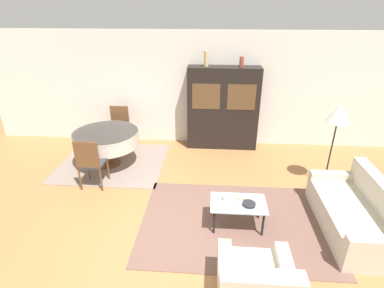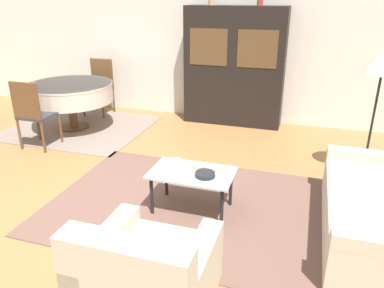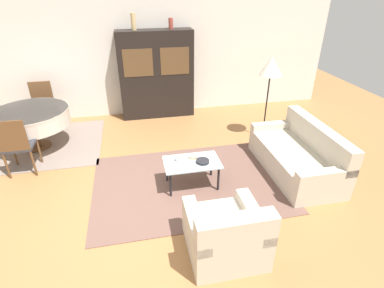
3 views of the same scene
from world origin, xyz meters
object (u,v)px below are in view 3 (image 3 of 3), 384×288
Objects in this scene: dining_table at (31,118)px; vase_short at (171,23)px; couch at (298,156)px; display_cabinet at (157,75)px; bowl at (203,161)px; bowl_small at (193,157)px; armchair at (226,234)px; cup at (179,158)px; dining_chair_near at (17,143)px; dining_chair_far at (42,103)px; floor_lamp at (271,69)px; vase_tall at (133,22)px; coffee_table at (192,165)px.

vase_short is (2.84, 1.12, 1.44)m from dining_table.
couch is 1.30× the size of dining_table.
display_cabinet is 3.08m from bowl.
armchair is at bearing -87.37° from bowl_small.
armchair reaches higher than cup.
dining_chair_near is 1.00× the size of dining_chair_far.
floor_lamp is 2.97m from vase_tall.
armchair is 3.63m from dining_chair_near.
display_cabinet is at bearing 94.96° from bowl_small.
cup is 0.36m from bowl.
couch reaches higher than cup.
dining_chair_near and dining_chair_far have the same top height.
coffee_table is at bearing 134.31° from dining_chair_far.
couch is 3.61m from display_cabinet.
armchair is 3.88× the size of vase_short.
display_cabinet is 1.41× the size of dining_table.
bowl_small is (-1.75, -1.26, -0.95)m from floor_lamp.
bowl_small is (2.72, -2.63, -0.11)m from dining_chair_far.
cup is at bearing 132.90° from dining_chair_far.
armchair is at bearing -90.64° from vase_short.
armchair is 2.58× the size of vase_tall.
dining_table is at bearing 90.00° from dining_chair_near.
display_cabinet is at bearing -0.13° from vase_tall.
vase_tall reaches higher than vase_short.
couch is 2.07× the size of armchair.
dining_chair_near is 10.05× the size of cup.
dining_chair_far is (-2.68, 2.75, 0.18)m from coffee_table.
armchair is 4.28m from dining_table.
dining_chair_near is (0.00, -0.91, -0.05)m from dining_table.
floor_lamp reaches higher than dining_chair_near.
vase_tall reaches higher than dining_chair_near.
coffee_table is 0.22m from cup.
vase_short is (0.36, 0.00, 1.08)m from display_cabinet.
couch is at bearing 3.45° from bowl.
display_cabinet is (-2.03, 2.91, 0.69)m from couch.
vase_tall is at bearing -174.13° from dining_chair_far.
bowl is (2.84, -2.80, -0.11)m from dining_chair_far.
coffee_table is 3.82× the size of vase_short.
bowl is at bearing -18.77° from cup.
dining_chair_near is 2.84m from bowl_small.
armchair is at bearing -121.37° from floor_lamp.
bowl_small is 0.42× the size of vase_tall.
display_cabinet is 2.94m from cup.
vase_short is (0.05, 4.34, 1.77)m from armchair.
cup is at bearing -146.53° from floor_lamp.
couch reaches higher than bowl_small.
dining_chair_far is (0.00, 1.83, 0.00)m from dining_chair_near.
cup is (-0.19, 0.06, 0.10)m from coffee_table.
bowl is at bearing -56.68° from bowl_small.
display_cabinet is (-0.32, 4.34, 0.68)m from armchair.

